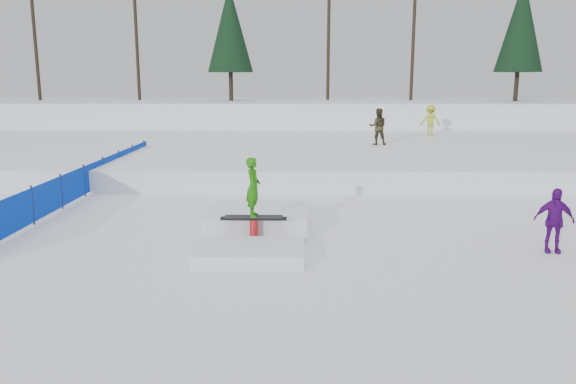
{
  "coord_description": "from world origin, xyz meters",
  "views": [
    {
      "loc": [
        0.73,
        -12.03,
        3.93
      ],
      "look_at": [
        0.5,
        2.0,
        1.1
      ],
      "focal_mm": 35.0,
      "sensor_mm": 36.0,
      "label": 1
    }
  ],
  "objects_px": {
    "safety_fence": "(84,180)",
    "walker_ygreen": "(430,120)",
    "spectator_purple": "(554,220)",
    "jib_rail_feature": "(256,225)",
    "walker_olive": "(378,127)"
  },
  "relations": [
    {
      "from": "safety_fence",
      "to": "walker_ygreen",
      "type": "height_order",
      "value": "walker_ygreen"
    },
    {
      "from": "spectator_purple",
      "to": "jib_rail_feature",
      "type": "distance_m",
      "value": 7.04
    },
    {
      "from": "walker_olive",
      "to": "walker_ygreen",
      "type": "relative_size",
      "value": 1.03
    },
    {
      "from": "walker_olive",
      "to": "jib_rail_feature",
      "type": "xyz_separation_m",
      "value": [
        -4.94,
        -13.47,
        -1.37
      ]
    },
    {
      "from": "walker_ygreen",
      "to": "jib_rail_feature",
      "type": "distance_m",
      "value": 20.01
    },
    {
      "from": "walker_olive",
      "to": "spectator_purple",
      "type": "bearing_deg",
      "value": 100.94
    },
    {
      "from": "safety_fence",
      "to": "jib_rail_feature",
      "type": "height_order",
      "value": "jib_rail_feature"
    },
    {
      "from": "walker_ygreen",
      "to": "jib_rail_feature",
      "type": "bearing_deg",
      "value": 64.44
    },
    {
      "from": "walker_olive",
      "to": "spectator_purple",
      "type": "xyz_separation_m",
      "value": [
        2.0,
        -14.6,
        -0.92
      ]
    },
    {
      "from": "safety_fence",
      "to": "jib_rail_feature",
      "type": "relative_size",
      "value": 3.64
    },
    {
      "from": "spectator_purple",
      "to": "jib_rail_feature",
      "type": "height_order",
      "value": "jib_rail_feature"
    },
    {
      "from": "walker_ygreen",
      "to": "walker_olive",
      "type": "bearing_deg",
      "value": 51.74
    },
    {
      "from": "walker_ygreen",
      "to": "spectator_purple",
      "type": "xyz_separation_m",
      "value": [
        -1.58,
        -19.19,
        -0.89
      ]
    },
    {
      "from": "safety_fence",
      "to": "jib_rail_feature",
      "type": "xyz_separation_m",
      "value": [
        6.19,
        -4.94,
        -0.25
      ]
    },
    {
      "from": "safety_fence",
      "to": "walker_ygreen",
      "type": "distance_m",
      "value": 19.73
    }
  ]
}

